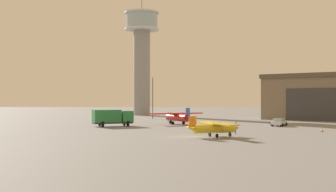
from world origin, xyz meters
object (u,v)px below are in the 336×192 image
object	(u,v)px
truck_box_green	(112,117)
light_post_west	(153,94)
control_tower	(142,50)
airplane_yellow	(214,127)
traffic_cone_near_left	(322,130)
car_white	(279,122)
airplane_red	(178,117)

from	to	relation	value
truck_box_green	light_post_west	bearing A→B (deg)	55.42
control_tower	airplane_yellow	distance (m)	77.64
light_post_west	traffic_cone_near_left	xyz separation A→B (m)	(26.80, -41.40, -5.68)
truck_box_green	car_white	xyz separation A→B (m)	(29.33, 1.29, -0.92)
car_white	light_post_west	xyz separation A→B (m)	(-23.72, 27.94, 5.20)
airplane_red	light_post_west	distance (m)	24.73
airplane_yellow	airplane_red	bearing A→B (deg)	77.21
airplane_red	truck_box_green	bearing A→B (deg)	85.67
control_tower	light_post_west	distance (m)	27.24
control_tower	airplane_red	size ratio (longest dim) A/B	3.43
control_tower	traffic_cone_near_left	distance (m)	74.35
airplane_yellow	truck_box_green	world-z (taller)	truck_box_green
airplane_yellow	airplane_red	size ratio (longest dim) A/B	0.88
light_post_west	car_white	bearing A→B (deg)	-49.67
control_tower	traffic_cone_near_left	xyz separation A→B (m)	(31.20, -64.75, -19.01)
control_tower	light_post_west	world-z (taller)	control_tower
control_tower	truck_box_green	size ratio (longest dim) A/B	4.71
control_tower	car_white	size ratio (longest dim) A/B	7.36
car_white	airplane_yellow	bearing A→B (deg)	176.02
truck_box_green	car_white	size ratio (longest dim) A/B	1.56
car_white	airplane_red	bearing A→B (deg)	102.95
airplane_red	car_white	bearing A→B (deg)	-134.07
control_tower	car_white	distance (m)	61.36
airplane_yellow	traffic_cone_near_left	size ratio (longest dim) A/B	16.26
car_white	traffic_cone_near_left	bearing A→B (deg)	-140.48
truck_box_green	car_white	distance (m)	29.37
control_tower	airplane_yellow	size ratio (longest dim) A/B	3.88
control_tower	airplane_yellow	xyz separation A→B (m)	(14.63, -74.09, -18.03)
truck_box_green	car_white	world-z (taller)	truck_box_green
control_tower	airplane_red	distance (m)	51.25
airplane_yellow	truck_box_green	distance (m)	26.72
car_white	traffic_cone_near_left	world-z (taller)	car_white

